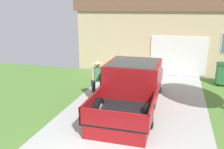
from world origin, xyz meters
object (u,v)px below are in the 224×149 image
object	(u,v)px
person_with_hat	(98,79)
house_with_garage	(169,31)
pickup_truck	(133,85)
wheeled_trash_bin	(223,73)
handbag	(95,99)

from	to	relation	value
person_with_hat	house_with_garage	bearing A→B (deg)	51.23
person_with_hat	house_with_garage	distance (m)	8.15
pickup_truck	wheeled_trash_bin	size ratio (longest dim) A/B	4.89
house_with_garage	wheeled_trash_bin	size ratio (longest dim) A/B	9.92
pickup_truck	handbag	bearing A→B (deg)	-166.43
person_with_hat	pickup_truck	bearing A→B (deg)	-14.57
pickup_truck	person_with_hat	world-z (taller)	person_with_hat
person_with_hat	handbag	xyz separation A→B (m)	(-0.05, -0.19, -0.80)
wheeled_trash_bin	house_with_garage	bearing A→B (deg)	126.19
handbag	wheeled_trash_bin	distance (m)	6.59
person_with_hat	handbag	world-z (taller)	person_with_hat
person_with_hat	wheeled_trash_bin	world-z (taller)	person_with_hat
person_with_hat	wheeled_trash_bin	distance (m)	6.43
handbag	wheeled_trash_bin	bearing A→B (deg)	36.56
person_with_hat	handbag	distance (m)	0.83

